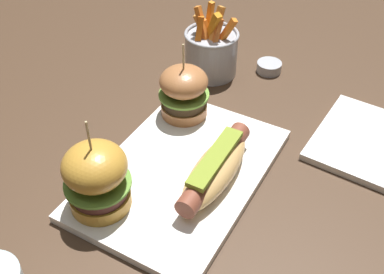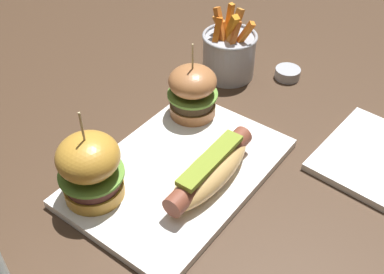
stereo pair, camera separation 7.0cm
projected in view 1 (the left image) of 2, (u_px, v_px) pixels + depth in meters
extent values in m
plane|color=#422D1E|center=(181.00, 176.00, 0.71)|extent=(3.00, 3.00, 0.00)
cube|color=white|center=(181.00, 173.00, 0.71)|extent=(0.33, 0.23, 0.01)
ellipsoid|color=tan|center=(215.00, 170.00, 0.67)|extent=(0.18, 0.06, 0.04)
cylinder|color=brown|center=(215.00, 167.00, 0.67)|extent=(0.19, 0.03, 0.03)
cube|color=olive|center=(216.00, 158.00, 0.65)|extent=(0.13, 0.03, 0.01)
cylinder|color=#C28A31|center=(101.00, 198.00, 0.64)|extent=(0.09, 0.09, 0.02)
cylinder|color=#582C27|center=(99.00, 189.00, 0.63)|extent=(0.08, 0.08, 0.02)
cylinder|color=#609338|center=(98.00, 183.00, 0.62)|extent=(0.09, 0.09, 0.00)
ellipsoid|color=#C28A31|center=(94.00, 166.00, 0.60)|extent=(0.09, 0.09, 0.06)
cylinder|color=tan|center=(89.00, 140.00, 0.57)|extent=(0.00, 0.00, 0.06)
cylinder|color=#AB6B3E|center=(184.00, 109.00, 0.80)|extent=(0.08, 0.08, 0.02)
cylinder|color=#3A2B1A|center=(184.00, 100.00, 0.79)|extent=(0.07, 0.07, 0.02)
cylinder|color=#6B9E3D|center=(184.00, 94.00, 0.78)|extent=(0.09, 0.09, 0.00)
ellipsoid|color=#AB6B3E|center=(184.00, 81.00, 0.76)|extent=(0.08, 0.08, 0.05)
cylinder|color=tan|center=(183.00, 61.00, 0.74)|extent=(0.00, 0.00, 0.06)
cylinder|color=#A8AAB2|center=(211.00, 54.00, 0.90)|extent=(0.10, 0.10, 0.08)
torus|color=#A8AAB2|center=(212.00, 34.00, 0.87)|extent=(0.11, 0.11, 0.01)
cube|color=orange|center=(224.00, 35.00, 0.86)|extent=(0.02, 0.05, 0.08)
cube|color=orange|center=(211.00, 31.00, 0.86)|extent=(0.03, 0.05, 0.09)
cube|color=orange|center=(216.00, 39.00, 0.86)|extent=(0.04, 0.02, 0.07)
cube|color=orange|center=(215.00, 31.00, 0.86)|extent=(0.04, 0.02, 0.09)
cube|color=orange|center=(210.00, 36.00, 0.87)|extent=(0.03, 0.04, 0.07)
cube|color=orange|center=(205.00, 31.00, 0.88)|extent=(0.02, 0.04, 0.07)
cube|color=#D56116|center=(198.00, 37.00, 0.86)|extent=(0.03, 0.01, 0.08)
cube|color=orange|center=(209.00, 24.00, 0.88)|extent=(0.01, 0.02, 0.09)
cube|color=orange|center=(203.00, 31.00, 0.86)|extent=(0.02, 0.04, 0.09)
cylinder|color=#A8AAB2|center=(269.00, 67.00, 0.92)|extent=(0.05, 0.05, 0.02)
cylinder|color=#9E3323|center=(269.00, 64.00, 0.92)|extent=(0.04, 0.04, 0.00)
cube|color=white|center=(377.00, 145.00, 0.75)|extent=(0.20, 0.20, 0.01)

